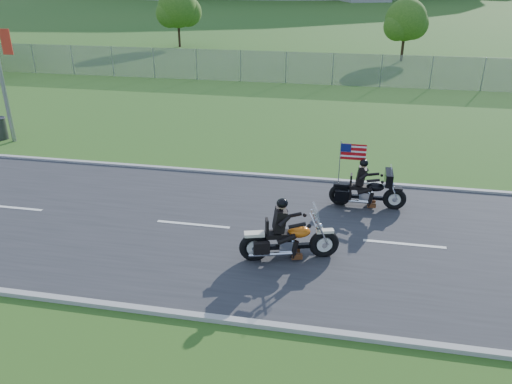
# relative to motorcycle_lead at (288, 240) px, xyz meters

# --- Properties ---
(ground) EXTENTS (420.00, 420.00, 0.00)m
(ground) POSITION_rel_motorcycle_lead_xyz_m (-0.96, 1.29, -0.55)
(ground) COLOR #215219
(ground) RESTS_ON ground
(road) EXTENTS (120.00, 8.00, 0.04)m
(road) POSITION_rel_motorcycle_lead_xyz_m (-0.96, 1.29, -0.53)
(road) COLOR #28282B
(road) RESTS_ON ground
(curb_north) EXTENTS (120.00, 0.18, 0.12)m
(curb_north) POSITION_rel_motorcycle_lead_xyz_m (-0.96, 5.34, -0.50)
(curb_north) COLOR #9E9B93
(curb_north) RESTS_ON ground
(curb_south) EXTENTS (120.00, 0.18, 0.12)m
(curb_south) POSITION_rel_motorcycle_lead_xyz_m (-0.96, -2.76, -0.50)
(curb_south) COLOR #9E9B93
(curb_south) RESTS_ON ground
(fence) EXTENTS (60.00, 0.03, 2.00)m
(fence) POSITION_rel_motorcycle_lead_xyz_m (-5.96, 21.29, 0.45)
(fence) COLOR gray
(fence) RESTS_ON ground
(tree_fence_near) EXTENTS (3.52, 3.28, 4.75)m
(tree_fence_near) POSITION_rel_motorcycle_lead_xyz_m (5.09, 31.33, 2.42)
(tree_fence_near) COLOR #382316
(tree_fence_near) RESTS_ON ground
(tree_fence_mid) EXTENTS (3.96, 3.69, 5.30)m
(tree_fence_mid) POSITION_rel_motorcycle_lead_xyz_m (-14.91, 35.33, 2.75)
(tree_fence_mid) COLOR #382316
(tree_fence_mid) RESTS_ON ground
(motorcycle_lead) EXTENTS (2.55, 1.12, 1.75)m
(motorcycle_lead) POSITION_rel_motorcycle_lead_xyz_m (0.00, 0.00, 0.00)
(motorcycle_lead) COLOR black
(motorcycle_lead) RESTS_ON ground
(motorcycle_follow) EXTENTS (2.39, 0.78, 1.99)m
(motorcycle_follow) POSITION_rel_motorcycle_lead_xyz_m (2.03, 3.49, -0.00)
(motorcycle_follow) COLOR black
(motorcycle_follow) RESTS_ON ground
(trash_can) EXTENTS (0.69, 0.69, 0.94)m
(trash_can) POSITION_rel_motorcycle_lead_xyz_m (-13.67, 7.45, -0.08)
(trash_can) COLOR #3C3C41
(trash_can) RESTS_ON ground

